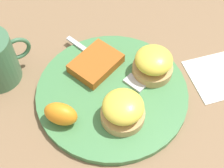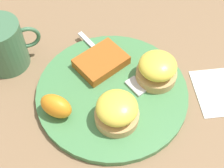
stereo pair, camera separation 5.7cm
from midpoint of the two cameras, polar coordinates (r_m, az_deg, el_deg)
ground_plane at (r=0.60m, az=2.72°, el=-2.09°), size 1.10×1.10×0.00m
plate at (r=0.59m, az=2.75°, el=-1.72°), size 0.29×0.29×0.01m
sandwich_benedict_left at (r=0.53m, az=3.98°, el=-5.14°), size 0.08×0.08×0.06m
sandwich_benedict_right at (r=0.60m, az=10.87°, el=2.72°), size 0.08×0.08×0.06m
hashbrown_patty at (r=0.62m, az=0.31°, el=3.85°), size 0.11×0.10×0.02m
orange_wedge at (r=0.55m, az=-7.27°, el=-4.25°), size 0.07×0.07×0.04m
fork at (r=0.62m, az=3.12°, el=3.33°), size 0.08×0.20×0.00m
cup at (r=0.64m, az=-16.89°, el=6.63°), size 0.12×0.09×0.10m
napkin at (r=0.65m, az=22.18°, el=-1.36°), size 0.13×0.13×0.00m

